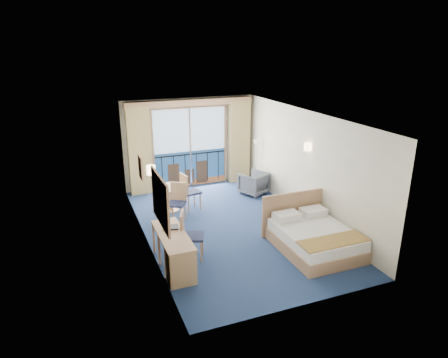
# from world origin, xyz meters

# --- Properties ---
(floor) EXTENTS (6.50, 6.50, 0.00)m
(floor) POSITION_xyz_m (0.00, 0.00, 0.00)
(floor) COLOR navy
(floor) RESTS_ON ground
(room_walls) EXTENTS (4.04, 6.54, 2.72)m
(room_walls) POSITION_xyz_m (0.00, 0.00, 1.78)
(room_walls) COLOR white
(room_walls) RESTS_ON ground
(balcony_door) EXTENTS (2.36, 0.03, 2.52)m
(balcony_door) POSITION_xyz_m (-0.01, 3.22, 1.14)
(balcony_door) COLOR navy
(balcony_door) RESTS_ON room_walls
(curtain_left) EXTENTS (0.65, 0.22, 2.55)m
(curtain_left) POSITION_xyz_m (-1.55, 3.07, 1.28)
(curtain_left) COLOR tan
(curtain_left) RESTS_ON room_walls
(curtain_right) EXTENTS (0.65, 0.22, 2.55)m
(curtain_right) POSITION_xyz_m (1.55, 3.07, 1.28)
(curtain_right) COLOR tan
(curtain_right) RESTS_ON room_walls
(pelmet) EXTENTS (3.80, 0.25, 0.18)m
(pelmet) POSITION_xyz_m (0.00, 3.10, 2.58)
(pelmet) COLOR tan
(pelmet) RESTS_ON room_walls
(mirror) EXTENTS (0.05, 1.25, 0.95)m
(mirror) POSITION_xyz_m (-1.97, -1.50, 1.55)
(mirror) COLOR tan
(mirror) RESTS_ON room_walls
(wall_print) EXTENTS (0.04, 0.42, 0.52)m
(wall_print) POSITION_xyz_m (-1.97, 0.45, 1.60)
(wall_print) COLOR tan
(wall_print) RESTS_ON room_walls
(sconce_left) EXTENTS (0.18, 0.18, 0.18)m
(sconce_left) POSITION_xyz_m (-1.94, -0.60, 1.85)
(sconce_left) COLOR #FFDCB2
(sconce_left) RESTS_ON room_walls
(sconce_right) EXTENTS (0.18, 0.18, 0.18)m
(sconce_right) POSITION_xyz_m (1.94, -0.15, 1.85)
(sconce_right) COLOR #FFDCB2
(sconce_right) RESTS_ON room_walls
(bed) EXTENTS (1.59, 1.89, 1.00)m
(bed) POSITION_xyz_m (1.25, -1.64, 0.28)
(bed) COLOR tan
(bed) RESTS_ON ground
(nightstand) EXTENTS (0.43, 0.41, 0.56)m
(nightstand) POSITION_xyz_m (1.77, -0.25, 0.28)
(nightstand) COLOR tan
(nightstand) RESTS_ON ground
(phone) EXTENTS (0.22, 0.20, 0.08)m
(phone) POSITION_xyz_m (1.81, -0.26, 0.60)
(phone) COLOR silver
(phone) RESTS_ON nightstand
(armchair) EXTENTS (0.94, 0.95, 0.65)m
(armchair) POSITION_xyz_m (1.49, 1.84, 0.33)
(armchair) COLOR #3F434D
(armchair) RESTS_ON ground
(floor_lamp) EXTENTS (0.20, 0.20, 1.46)m
(floor_lamp) POSITION_xyz_m (1.83, 2.41, 1.11)
(floor_lamp) COLOR silver
(floor_lamp) RESTS_ON ground
(desk) EXTENTS (0.53, 1.54, 0.72)m
(desk) POSITION_xyz_m (-1.73, -1.68, 0.40)
(desk) COLOR tan
(desk) RESTS_ON ground
(desk_chair) EXTENTS (0.58, 0.57, 1.02)m
(desk_chair) POSITION_xyz_m (-1.34, -1.03, 0.58)
(desk_chair) COLOR #1F2649
(desk_chair) RESTS_ON ground
(folder) EXTENTS (0.35, 0.29, 0.03)m
(folder) POSITION_xyz_m (-1.69, -0.98, 0.74)
(folder) COLOR black
(folder) RESTS_ON desk
(desk_lamp) EXTENTS (0.12, 0.12, 0.45)m
(desk_lamp) POSITION_xyz_m (-1.75, -0.73, 1.06)
(desk_lamp) COLOR silver
(desk_lamp) RESTS_ON desk
(round_table) EXTENTS (0.75, 0.75, 0.67)m
(round_table) POSITION_xyz_m (-1.08, 1.51, 0.51)
(round_table) COLOR tan
(round_table) RESTS_ON ground
(table_chair_a) EXTENTS (0.51, 0.50, 1.00)m
(table_chair_a) POSITION_xyz_m (-0.63, 1.40, 0.57)
(table_chair_a) COLOR #1F2649
(table_chair_a) RESTS_ON ground
(table_chair_b) EXTENTS (0.57, 0.57, 0.95)m
(table_chair_b) POSITION_xyz_m (-1.05, 0.89, 0.54)
(table_chair_b) COLOR #1F2649
(table_chair_b) RESTS_ON ground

